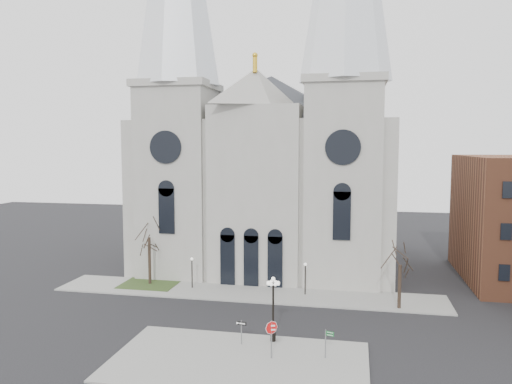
% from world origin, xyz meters
% --- Properties ---
extents(ground, '(160.00, 160.00, 0.00)m').
position_xyz_m(ground, '(0.00, 0.00, 0.00)').
color(ground, black).
rests_on(ground, ground).
extents(sidewalk_near, '(18.00, 10.00, 0.14)m').
position_xyz_m(sidewalk_near, '(3.00, -5.00, 0.07)').
color(sidewalk_near, gray).
rests_on(sidewalk_near, ground).
extents(sidewalk_far, '(40.00, 6.00, 0.14)m').
position_xyz_m(sidewalk_far, '(0.00, 11.00, 0.07)').
color(sidewalk_far, gray).
rests_on(sidewalk_far, ground).
extents(grass_patch, '(6.00, 5.00, 0.18)m').
position_xyz_m(grass_patch, '(-11.00, 12.00, 0.09)').
color(grass_patch, '#2E441D').
rests_on(grass_patch, ground).
extents(cathedral, '(33.00, 26.66, 54.00)m').
position_xyz_m(cathedral, '(0.00, 22.86, 18.48)').
color(cathedral, '#9C9A91').
rests_on(cathedral, ground).
extents(tree_left, '(3.20, 3.20, 7.50)m').
position_xyz_m(tree_left, '(-11.00, 12.00, 5.58)').
color(tree_left, black).
rests_on(tree_left, ground).
extents(tree_right, '(3.20, 3.20, 6.00)m').
position_xyz_m(tree_right, '(15.00, 9.00, 4.47)').
color(tree_right, black).
rests_on(tree_right, ground).
extents(ped_lamp_left, '(0.32, 0.32, 3.26)m').
position_xyz_m(ped_lamp_left, '(-6.00, 11.50, 2.33)').
color(ped_lamp_left, black).
rests_on(ped_lamp_left, sidewalk_far).
extents(ped_lamp_right, '(0.32, 0.32, 3.26)m').
position_xyz_m(ped_lamp_right, '(6.00, 11.50, 2.33)').
color(ped_lamp_right, black).
rests_on(ped_lamp_right, sidewalk_far).
extents(stop_sign, '(0.95, 0.30, 2.73)m').
position_xyz_m(stop_sign, '(5.21, -4.17, 2.07)').
color(stop_sign, slate).
rests_on(stop_sign, sidewalk_near).
extents(globe_lamp, '(1.31, 1.31, 5.06)m').
position_xyz_m(globe_lamp, '(4.81, -1.08, 3.32)').
color(globe_lamp, black).
rests_on(globe_lamp, sidewalk_near).
extents(one_way_sign, '(0.82, 0.11, 1.87)m').
position_xyz_m(one_way_sign, '(2.57, -2.20, 1.43)').
color(one_way_sign, slate).
rests_on(one_way_sign, sidewalk_near).
extents(street_name_sign, '(0.65, 0.22, 2.07)m').
position_xyz_m(street_name_sign, '(9.05, -3.41, 1.38)').
color(street_name_sign, slate).
rests_on(street_name_sign, sidewalk_near).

